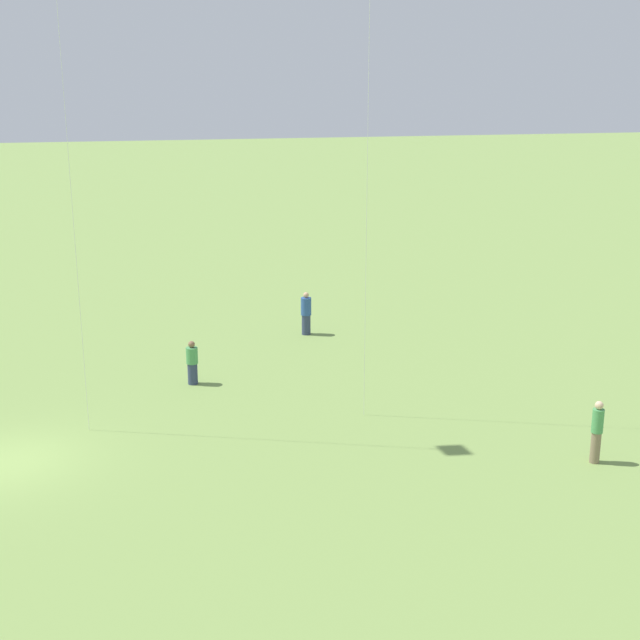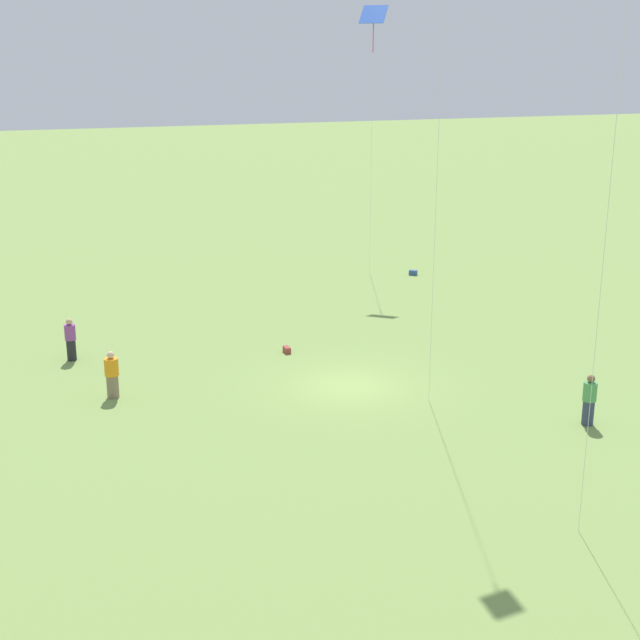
{
  "view_description": "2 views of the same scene",
  "coord_description": "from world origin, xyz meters",
  "px_view_note": "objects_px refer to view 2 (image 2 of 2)",
  "views": [
    {
      "loc": [
        -3.58,
        24.81,
        10.86
      ],
      "look_at": [
        -8.54,
        2.58,
        4.42
      ],
      "focal_mm": 50.0,
      "sensor_mm": 36.0,
      "label": 1
    },
    {
      "loc": [
        -26.08,
        11.19,
        10.71
      ],
      "look_at": [
        -6.2,
        3.44,
        4.41
      ],
      "focal_mm": 50.0,
      "sensor_mm": 36.0,
      "label": 2
    }
  ],
  "objects_px": {
    "person_4": "(112,375)",
    "picnic_bag_1": "(287,350)",
    "person_0": "(71,340)",
    "picnic_bag_0": "(413,273)",
    "kite_0": "(373,22)",
    "person_5": "(589,400)"
  },
  "relations": [
    {
      "from": "kite_0",
      "to": "picnic_bag_1",
      "type": "relative_size",
      "value": 31.77
    },
    {
      "from": "person_4",
      "to": "kite_0",
      "type": "height_order",
      "value": "kite_0"
    },
    {
      "from": "kite_0",
      "to": "picnic_bag_1",
      "type": "bearing_deg",
      "value": -42.35
    },
    {
      "from": "person_4",
      "to": "picnic_bag_1",
      "type": "bearing_deg",
      "value": -151.85
    },
    {
      "from": "person_0",
      "to": "person_4",
      "type": "relative_size",
      "value": 1.01
    },
    {
      "from": "person_4",
      "to": "person_0",
      "type": "bearing_deg",
      "value": -69.4
    },
    {
      "from": "kite_0",
      "to": "picnic_bag_0",
      "type": "height_order",
      "value": "kite_0"
    },
    {
      "from": "person_0",
      "to": "person_4",
      "type": "distance_m",
      "value": 4.42
    },
    {
      "from": "person_0",
      "to": "picnic_bag_0",
      "type": "bearing_deg",
      "value": 32.77
    },
    {
      "from": "person_4",
      "to": "picnic_bag_1",
      "type": "relative_size",
      "value": 3.83
    },
    {
      "from": "kite_0",
      "to": "picnic_bag_1",
      "type": "xyz_separation_m",
      "value": [
        -10.68,
        8.26,
        -12.24
      ]
    },
    {
      "from": "person_0",
      "to": "picnic_bag_1",
      "type": "height_order",
      "value": "person_0"
    },
    {
      "from": "picnic_bag_0",
      "to": "kite_0",
      "type": "bearing_deg",
      "value": 57.71
    },
    {
      "from": "person_5",
      "to": "picnic_bag_0",
      "type": "distance_m",
      "value": 19.68
    },
    {
      "from": "picnic_bag_1",
      "to": "person_4",
      "type": "bearing_deg",
      "value": 108.46
    },
    {
      "from": "kite_0",
      "to": "picnic_bag_1",
      "type": "height_order",
      "value": "kite_0"
    },
    {
      "from": "person_4",
      "to": "person_5",
      "type": "height_order",
      "value": "person_5"
    },
    {
      "from": "picnic_bag_1",
      "to": "person_0",
      "type": "bearing_deg",
      "value": 74.96
    },
    {
      "from": "kite_0",
      "to": "picnic_bag_0",
      "type": "relative_size",
      "value": 27.88
    },
    {
      "from": "person_4",
      "to": "kite_0",
      "type": "bearing_deg",
      "value": -129.64
    },
    {
      "from": "person_4",
      "to": "picnic_bag_0",
      "type": "distance_m",
      "value": 20.68
    },
    {
      "from": "person_0",
      "to": "picnic_bag_0",
      "type": "relative_size",
      "value": 3.39
    }
  ]
}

